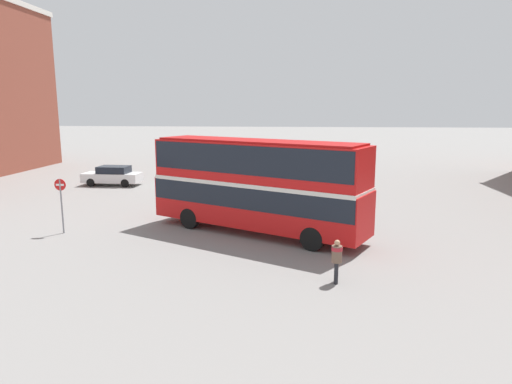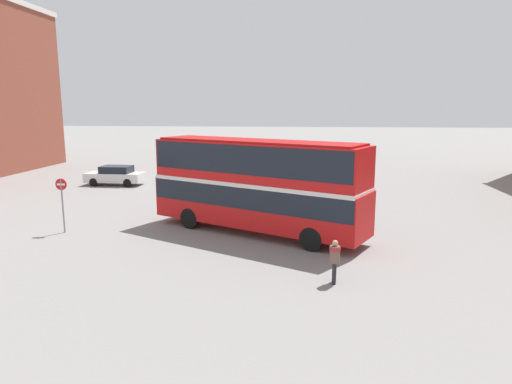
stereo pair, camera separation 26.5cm
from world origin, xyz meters
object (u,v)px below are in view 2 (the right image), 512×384
(double_decker_bus, at_px, (256,180))
(parked_car_side_street, at_px, (115,175))
(pedestrian_foreground, at_px, (335,257))
(parked_car_kerb_far, at_px, (228,183))
(parked_car_kerb_near, at_px, (304,168))
(no_entry_sign, at_px, (62,197))

(double_decker_bus, relative_size, parked_car_side_street, 2.43)
(pedestrian_foreground, xyz_separation_m, parked_car_side_street, (-16.19, 19.31, -0.19))
(pedestrian_foreground, xyz_separation_m, parked_car_kerb_far, (-6.56, 16.61, -0.23))
(parked_car_kerb_near, bearing_deg, parked_car_side_street, 27.93)
(double_decker_bus, distance_m, pedestrian_foreground, 7.38)
(parked_car_side_street, relative_size, no_entry_sign, 1.67)
(pedestrian_foreground, relative_size, parked_car_side_street, 0.35)
(parked_car_kerb_near, distance_m, parked_car_kerb_far, 10.10)
(pedestrian_foreground, distance_m, parked_car_kerb_far, 17.86)
(parked_car_kerb_near, distance_m, parked_car_side_street, 16.24)
(pedestrian_foreground, relative_size, no_entry_sign, 0.58)
(parked_car_kerb_far, bearing_deg, double_decker_bus, -69.91)
(pedestrian_foreground, bearing_deg, parked_car_side_street, -43.62)
(parked_car_side_street, bearing_deg, pedestrian_foreground, 131.48)
(double_decker_bus, distance_m, parked_car_kerb_far, 10.94)
(parked_car_kerb_near, height_order, no_entry_sign, no_entry_sign)
(double_decker_bus, bearing_deg, parked_car_kerb_far, 133.97)
(parked_car_side_street, distance_m, no_entry_sign, 14.27)
(double_decker_bus, bearing_deg, parked_car_kerb_near, 109.69)
(parked_car_kerb_near, height_order, parked_car_kerb_far, parked_car_kerb_near)
(parked_car_side_street, bearing_deg, double_decker_bus, 135.88)
(parked_car_kerb_near, xyz_separation_m, parked_car_side_street, (-15.20, -5.71, 0.00))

